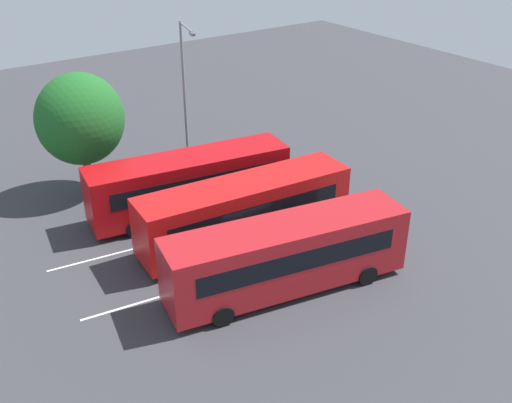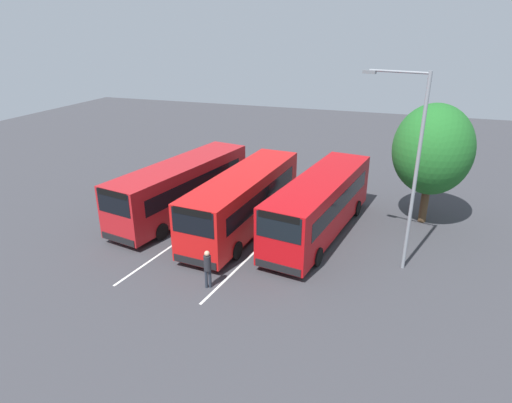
{
  "view_description": "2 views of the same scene",
  "coord_description": "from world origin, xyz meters",
  "px_view_note": "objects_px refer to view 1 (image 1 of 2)",
  "views": [
    {
      "loc": [
        -13.2,
        -20.53,
        15.57
      ],
      "look_at": [
        1.5,
        0.42,
        1.83
      ],
      "focal_mm": 41.93,
      "sensor_mm": 36.0,
      "label": 1
    },
    {
      "loc": [
        21.53,
        8.05,
        10.56
      ],
      "look_at": [
        0.03,
        0.65,
        1.41
      ],
      "focal_mm": 30.49,
      "sensor_mm": 36.0,
      "label": 2
    }
  ],
  "objects_px": {
    "bus_far_left": "(287,254)",
    "bus_center_right": "(190,182)",
    "street_lamp": "(185,91)",
    "pedestrian": "(333,184)",
    "depot_tree": "(80,119)",
    "bus_center_left": "(245,210)"
  },
  "relations": [
    {
      "from": "pedestrian",
      "to": "bus_center_right",
      "type": "bearing_deg",
      "value": -55.1
    },
    {
      "from": "bus_far_left",
      "to": "bus_center_left",
      "type": "bearing_deg",
      "value": 90.93
    },
    {
      "from": "bus_far_left",
      "to": "bus_center_left",
      "type": "xyz_separation_m",
      "value": [
        0.73,
        4.21,
        0.0
      ]
    },
    {
      "from": "bus_center_left",
      "to": "bus_center_right",
      "type": "distance_m",
      "value": 4.16
    },
    {
      "from": "bus_center_left",
      "to": "pedestrian",
      "type": "xyz_separation_m",
      "value": [
        6.18,
        0.64,
        -0.69
      ]
    },
    {
      "from": "bus_far_left",
      "to": "depot_tree",
      "type": "bearing_deg",
      "value": 115.07
    },
    {
      "from": "pedestrian",
      "to": "street_lamp",
      "type": "bearing_deg",
      "value": -87.79
    },
    {
      "from": "street_lamp",
      "to": "depot_tree",
      "type": "distance_m",
      "value": 6.0
    },
    {
      "from": "bus_center_left",
      "to": "street_lamp",
      "type": "distance_m",
      "value": 9.16
    },
    {
      "from": "street_lamp",
      "to": "pedestrian",
      "type": "bearing_deg",
      "value": 45.77
    },
    {
      "from": "bus_center_right",
      "to": "pedestrian",
      "type": "bearing_deg",
      "value": -17.65
    },
    {
      "from": "bus_center_left",
      "to": "depot_tree",
      "type": "relative_size",
      "value": 1.57
    },
    {
      "from": "bus_center_right",
      "to": "depot_tree",
      "type": "distance_m",
      "value": 6.95
    },
    {
      "from": "bus_center_right",
      "to": "street_lamp",
      "type": "bearing_deg",
      "value": 70.49
    },
    {
      "from": "bus_center_left",
      "to": "depot_tree",
      "type": "height_order",
      "value": "depot_tree"
    },
    {
      "from": "depot_tree",
      "to": "pedestrian",
      "type": "bearing_deg",
      "value": -40.43
    },
    {
      "from": "bus_far_left",
      "to": "street_lamp",
      "type": "height_order",
      "value": "street_lamp"
    },
    {
      "from": "depot_tree",
      "to": "street_lamp",
      "type": "bearing_deg",
      "value": -11.17
    },
    {
      "from": "pedestrian",
      "to": "depot_tree",
      "type": "relative_size",
      "value": 0.26
    },
    {
      "from": "bus_far_left",
      "to": "bus_center_right",
      "type": "relative_size",
      "value": 1.0
    },
    {
      "from": "bus_center_left",
      "to": "pedestrian",
      "type": "height_order",
      "value": "bus_center_left"
    },
    {
      "from": "street_lamp",
      "to": "bus_far_left",
      "type": "bearing_deg",
      "value": 4.59
    }
  ]
}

